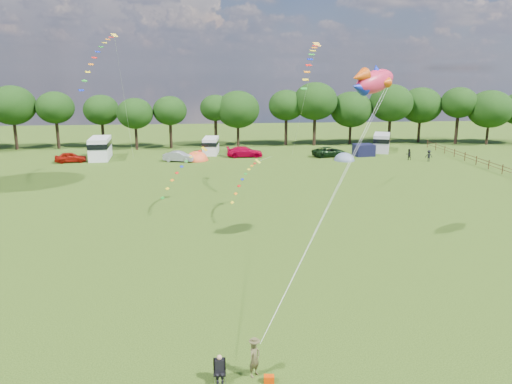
{
  "coord_description": "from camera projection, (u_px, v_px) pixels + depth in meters",
  "views": [
    {
      "loc": [
        -3.3,
        -25.72,
        12.43
      ],
      "look_at": [
        0.0,
        8.0,
        4.0
      ],
      "focal_mm": 35.0,
      "sensor_mm": 36.0,
      "label": 1
    }
  ],
  "objects": [
    {
      "name": "car_d",
      "position": [
        329.0,
        152.0,
        71.94
      ],
      "size": [
        5.46,
        3.29,
        1.39
      ],
      "primitive_type": "imported",
      "rotation": [
        0.0,
        0.0,
        1.77
      ],
      "color": "black",
      "rests_on": "ground"
    },
    {
      "name": "fence",
      "position": [
        483.0,
        162.0,
        64.32
      ],
      "size": [
        0.12,
        33.12,
        1.2
      ],
      "color": "#472D19",
      "rests_on": "ground"
    },
    {
      "name": "streamer_kite_c",
      "position": [
        248.0,
        174.0,
        42.36
      ],
      "size": [
        3.0,
        4.9,
        2.77
      ],
      "rotation": [
        0.0,
        0.0,
        1.17
      ],
      "color": "yellow",
      "rests_on": "ground"
    },
    {
      "name": "tent_greyblue",
      "position": [
        344.0,
        160.0,
        69.08
      ],
      "size": [
        2.87,
        3.15,
        2.14
      ],
      "color": "slate",
      "rests_on": "ground"
    },
    {
      "name": "campervan_d",
      "position": [
        382.0,
        142.0,
        76.39
      ],
      "size": [
        4.16,
        5.94,
        2.68
      ],
      "rotation": [
        0.0,
        0.0,
        1.2
      ],
      "color": "#B4B4B6",
      "rests_on": "ground"
    },
    {
      "name": "kite_bag",
      "position": [
        269.0,
        379.0,
        20.26
      ],
      "size": [
        0.44,
        0.32,
        0.3
      ],
      "primitive_type": "cube",
      "rotation": [
        0.0,
        0.0,
        -0.1
      ],
      "color": "#D33300",
      "rests_on": "ground"
    },
    {
      "name": "tent_orange",
      "position": [
        197.0,
        160.0,
        69.18
      ],
      "size": [
        3.23,
        3.54,
        2.53
      ],
      "color": "#F85527",
      "rests_on": "ground"
    },
    {
      "name": "campervan_c",
      "position": [
        211.0,
        145.0,
        74.18
      ],
      "size": [
        2.63,
        5.13,
        2.42
      ],
      "rotation": [
        0.0,
        0.0,
        1.46
      ],
      "color": "silver",
      "rests_on": "ground"
    },
    {
      "name": "awning_navy",
      "position": [
        364.0,
        150.0,
        72.49
      ],
      "size": [
        3.0,
        2.56,
        1.71
      ],
      "primitive_type": "cube",
      "rotation": [
        0.0,
        0.0,
        0.13
      ],
      "color": "black",
      "rests_on": "ground"
    },
    {
      "name": "fish_kite",
      "position": [
        372.0,
        81.0,
        31.88
      ],
      "size": [
        4.02,
        3.2,
        2.21
      ],
      "rotation": [
        0.0,
        -0.21,
        0.59
      ],
      "color": "#D52142",
      "rests_on": "ground"
    },
    {
      "name": "camp_chair",
      "position": [
        220.0,
        365.0,
        20.16
      ],
      "size": [
        0.51,
        0.51,
        1.24
      ],
      "rotation": [
        0.0,
        0.0,
        -0.02
      ],
      "color": "#99999E",
      "rests_on": "ground"
    },
    {
      "name": "streamer_kite_a",
      "position": [
        101.0,
        53.0,
        50.95
      ],
      "size": [
        3.36,
        5.61,
        5.77
      ],
      "rotation": [
        0.0,
        0.0,
        0.78
      ],
      "color": "yellow",
      "rests_on": "ground"
    },
    {
      "name": "tree_line",
      "position": [
        260.0,
        107.0,
        80.23
      ],
      "size": [
        102.98,
        10.98,
        10.27
      ],
      "color": "black",
      "rests_on": "ground"
    },
    {
      "name": "car_a",
      "position": [
        71.0,
        157.0,
        67.51
      ],
      "size": [
        4.4,
        2.3,
        1.4
      ],
      "primitive_type": "imported",
      "rotation": [
        0.0,
        0.0,
        1.73
      ],
      "color": "#941207",
      "rests_on": "ground"
    },
    {
      "name": "walker_a",
      "position": [
        409.0,
        154.0,
        69.28
      ],
      "size": [
        0.8,
        0.53,
        1.56
      ],
      "primitive_type": "imported",
      "rotation": [
        0.0,
        0.0,
        3.23
      ],
      "color": "black",
      "rests_on": "ground"
    },
    {
      "name": "car_c",
      "position": [
        245.0,
        152.0,
        71.62
      ],
      "size": [
        5.0,
        2.13,
        1.5
      ],
      "primitive_type": "imported",
      "rotation": [
        0.0,
        0.0,
        1.58
      ],
      "color": "#BC0028",
      "rests_on": "ground"
    },
    {
      "name": "ground_plane",
      "position": [
        270.0,
        295.0,
        28.15
      ],
      "size": [
        180.0,
        180.0,
        0.0
      ],
      "primitive_type": "plane",
      "color": "black",
      "rests_on": "ground"
    },
    {
      "name": "campervan_b",
      "position": [
        100.0,
        148.0,
        69.9
      ],
      "size": [
        3.04,
        6.29,
        3.0
      ],
      "rotation": [
        0.0,
        0.0,
        1.64
      ],
      "color": "silver",
      "rests_on": "ground"
    },
    {
      "name": "walker_b",
      "position": [
        429.0,
        156.0,
        68.2
      ],
      "size": [
        1.03,
        0.51,
        1.56
      ],
      "primitive_type": "imported",
      "rotation": [
        0.0,
        0.0,
        3.1
      ],
      "color": "black",
      "rests_on": "ground"
    },
    {
      "name": "streamer_kite_b",
      "position": [
        188.0,
        164.0,
        44.46
      ],
      "size": [
        4.13,
        4.66,
        3.78
      ],
      "rotation": [
        0.0,
        0.0,
        1.21
      ],
      "color": "yellow",
      "rests_on": "ground"
    },
    {
      "name": "streamer_kite_d",
      "position": [
        312.0,
        58.0,
        46.62
      ],
      "size": [
        2.75,
        5.03,
        4.32
      ],
      "rotation": [
        0.0,
        0.0,
        0.35
      ],
      "color": "yellow",
      "rests_on": "ground"
    },
    {
      "name": "car_b",
      "position": [
        179.0,
        157.0,
        68.05
      ],
      "size": [
        4.25,
        2.6,
        1.41
      ],
      "primitive_type": "imported",
      "rotation": [
        0.0,
        0.0,
        1.27
      ],
      "color": "gray",
      "rests_on": "ground"
    },
    {
      "name": "kite_flyer",
      "position": [
        254.0,
        359.0,
        20.55
      ],
      "size": [
        0.67,
        0.67,
        1.58
      ],
      "primitive_type": "imported",
      "rotation": [
        0.0,
        0.0,
        0.79
      ],
      "color": "brown",
      "rests_on": "ground"
    }
  ]
}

